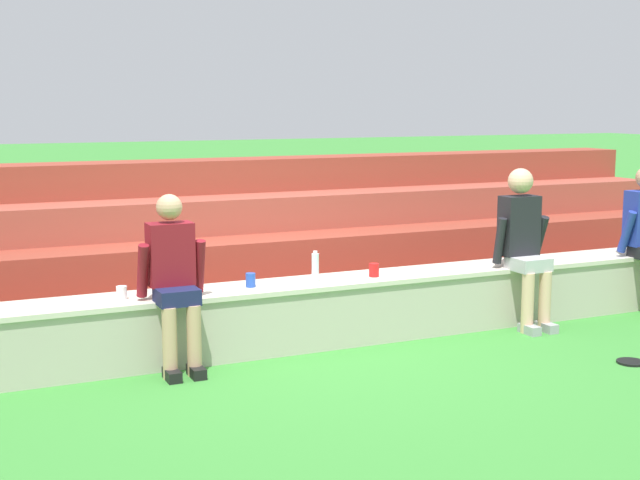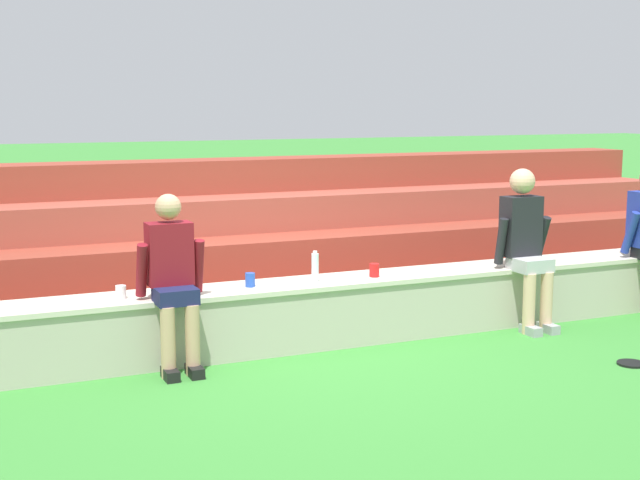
% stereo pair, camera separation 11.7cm
% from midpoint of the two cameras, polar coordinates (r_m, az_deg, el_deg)
% --- Properties ---
extents(ground_plane, '(80.00, 80.00, 0.00)m').
position_cam_midpoint_polar(ground_plane, '(7.32, -0.47, -7.26)').
color(ground_plane, '#388433').
extents(stone_seating_wall, '(9.18, 0.54, 0.55)m').
position_cam_midpoint_polar(stone_seating_wall, '(7.46, -1.26, -4.63)').
color(stone_seating_wall, '#B7AF9E').
rests_on(stone_seating_wall, ground).
extents(brick_bleachers, '(10.86, 2.30, 1.42)m').
position_cam_midpoint_polar(brick_bleachers, '(9.23, -6.17, -0.53)').
color(brick_bleachers, brown).
rests_on(brick_bleachers, ground).
extents(person_left_of_center, '(0.52, 0.52, 1.35)m').
position_cam_midpoint_polar(person_left_of_center, '(6.76, -9.90, -2.39)').
color(person_left_of_center, tan).
rests_on(person_left_of_center, ground).
extents(person_center, '(0.52, 0.55, 1.45)m').
position_cam_midpoint_polar(person_center, '(8.17, 12.64, -0.10)').
color(person_center, '#DBAD89').
rests_on(person_center, ground).
extents(water_bottle_near_left, '(0.08, 0.08, 0.24)m').
position_cam_midpoint_polar(water_bottle_near_left, '(8.61, 13.22, -0.52)').
color(water_bottle_near_left, red).
rests_on(water_bottle_near_left, stone_seating_wall).
extents(water_bottle_mid_right, '(0.06, 0.06, 0.27)m').
position_cam_midpoint_polar(water_bottle_mid_right, '(7.35, -0.77, -1.79)').
color(water_bottle_mid_right, silver).
rests_on(water_bottle_mid_right, stone_seating_wall).
extents(plastic_cup_left_end, '(0.09, 0.09, 0.12)m').
position_cam_midpoint_polar(plastic_cup_left_end, '(7.61, 3.07, -1.95)').
color(plastic_cup_left_end, red).
rests_on(plastic_cup_left_end, stone_seating_wall).
extents(plastic_cup_middle, '(0.08, 0.08, 0.10)m').
position_cam_midpoint_polar(plastic_cup_middle, '(6.91, -13.16, -3.34)').
color(plastic_cup_middle, white).
rests_on(plastic_cup_middle, stone_seating_wall).
extents(plastic_cup_right_end, '(0.08, 0.08, 0.11)m').
position_cam_midpoint_polar(plastic_cup_right_end, '(7.20, -4.97, -2.60)').
color(plastic_cup_right_end, blue).
rests_on(plastic_cup_right_end, stone_seating_wall).
extents(frisbee, '(0.22, 0.22, 0.02)m').
position_cam_midpoint_polar(frisbee, '(7.41, 19.00, -7.47)').
color(frisbee, black).
rests_on(frisbee, ground).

